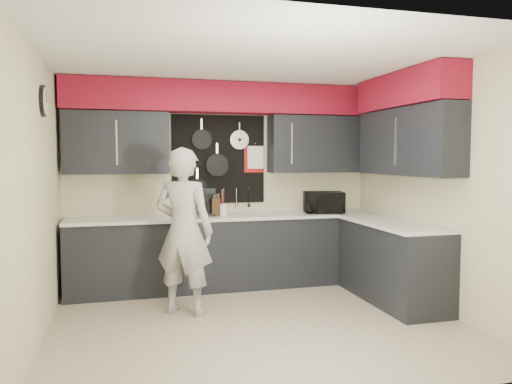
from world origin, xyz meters
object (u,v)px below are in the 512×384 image
object	(u,v)px
utensil_crock	(223,210)
coffee_maker	(207,201)
person	(184,231)
knife_block	(216,207)
microwave	(324,202)

from	to	relation	value
utensil_crock	coffee_maker	xyz separation A→B (m)	(-0.19, 0.07, 0.11)
utensil_crock	person	distance (m)	1.09
utensil_crock	coffee_maker	size ratio (longest dim) A/B	0.43
knife_block	coffee_maker	world-z (taller)	coffee_maker
utensil_crock	coffee_maker	distance (m)	0.23
microwave	knife_block	world-z (taller)	microwave
person	coffee_maker	bearing A→B (deg)	-80.87
microwave	utensil_crock	xyz separation A→B (m)	(-1.35, 0.04, -0.06)
person	utensil_crock	bearing A→B (deg)	-91.58
knife_block	utensil_crock	world-z (taller)	knife_block
microwave	coffee_maker	size ratio (longest dim) A/B	1.43
coffee_maker	utensil_crock	bearing A→B (deg)	-15.84
knife_block	person	bearing A→B (deg)	-104.73
coffee_maker	person	size ratio (longest dim) A/B	0.20
knife_block	person	world-z (taller)	person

